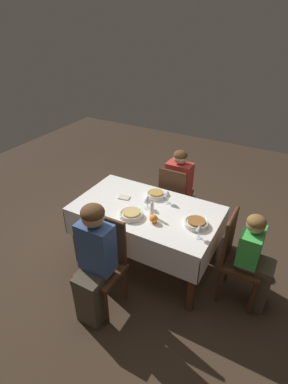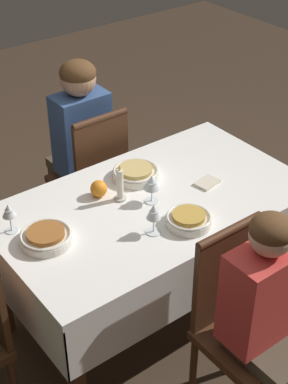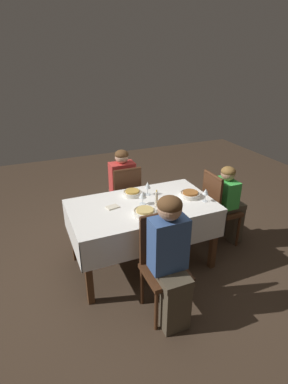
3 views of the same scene
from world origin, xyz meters
name	(u,v)px [view 3 (image 3 of 3)]	position (x,y,z in m)	size (l,w,h in m)	color
ground_plane	(142,262)	(0.00, 0.00, 0.00)	(8.00, 8.00, 0.00)	#3D2D21
dining_table	(142,213)	(0.00, 0.00, 0.63)	(1.47, 0.85, 0.73)	white
chair_south	(162,261)	(-0.08, -0.64, 0.50)	(0.36, 0.37, 0.92)	#472816
chair_east	(217,206)	(0.95, 0.01, 0.50)	(0.37, 0.36, 0.92)	#472816
chair_north	(125,198)	(0.04, 0.64, 0.50)	(0.36, 0.37, 0.92)	#472816
person_adult_denim	(171,256)	(-0.08, -0.78, 0.66)	(0.30, 0.34, 1.16)	#4C4233
person_child_green	(229,201)	(1.11, 0.01, 0.54)	(0.33, 0.30, 0.98)	#4C4233
person_child_red	(121,187)	(0.04, 0.79, 0.60)	(0.30, 0.33, 1.09)	#4C4233
bowl_south	(145,212)	(-0.05, -0.20, 0.76)	(0.23, 0.23, 0.06)	silver
wine_glass_south	(143,195)	(0.01, 0.01, 0.83)	(0.08, 0.08, 0.14)	white
bowl_east	(190,194)	(0.54, -0.03, 0.76)	(0.22, 0.22, 0.06)	silver
wine_glass_east	(206,192)	(0.62, -0.18, 0.83)	(0.06, 0.06, 0.14)	white
bowl_north	(132,193)	(-0.01, 0.24, 0.76)	(0.20, 0.20, 0.06)	silver
wine_glass_north	(148,186)	(0.14, 0.19, 0.83)	(0.07, 0.07, 0.15)	white
candle_centerpiece	(156,200)	(0.11, -0.09, 0.80)	(0.06, 0.06, 0.18)	beige
orange_fruit	(166,205)	(0.18, -0.18, 0.77)	(0.08, 0.08, 0.08)	orange
napkin_red_folded	(113,207)	(-0.30, 0.05, 0.73)	(0.13, 0.10, 0.01)	beige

